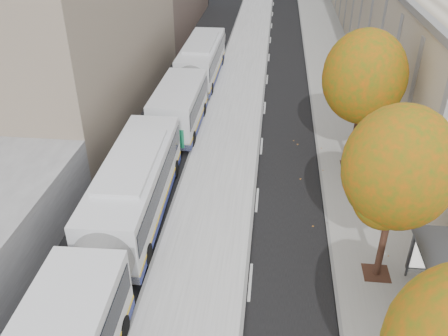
# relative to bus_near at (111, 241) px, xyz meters

# --- Properties ---
(bus_platform) EXTENTS (4.25, 150.00, 0.15)m
(bus_platform) POSITION_rel_bus_near_xyz_m (3.48, 23.04, -1.61)
(bus_platform) COLOR #A4A4A4
(bus_platform) RESTS_ON ground
(sidewalk) EXTENTS (4.75, 150.00, 0.08)m
(sidewalk) POSITION_rel_bus_near_xyz_m (11.48, 23.04, -1.64)
(sidewalk) COLOR gray
(sidewalk) RESTS_ON ground
(tree_c) EXTENTS (4.20, 4.20, 7.28)m
(tree_c) POSITION_rel_bus_near_xyz_m (10.96, 1.04, 3.57)
(tree_c) COLOR #311C15
(tree_c) RESTS_ON sidewalk
(tree_d) EXTENTS (4.40, 4.40, 7.60)m
(tree_d) POSITION_rel_bus_near_xyz_m (10.96, 10.04, 3.79)
(tree_d) COLOR #311C15
(tree_d) RESTS_ON sidewalk
(bus_near) EXTENTS (3.23, 18.52, 3.07)m
(bus_near) POSITION_rel_bus_near_xyz_m (0.00, 0.00, 0.00)
(bus_near) COLOR silver
(bus_near) RESTS_ON ground
(bus_far) EXTENTS (2.82, 18.39, 3.06)m
(bus_far) POSITION_rel_bus_near_xyz_m (0.21, 19.41, -0.01)
(bus_far) COLOR silver
(bus_far) RESTS_ON ground
(distant_car) EXTENTS (1.80, 3.90, 1.29)m
(distant_car) POSITION_rel_bus_near_xyz_m (0.21, 33.62, -1.03)
(distant_car) COLOR #BBBBBB
(distant_car) RESTS_ON ground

